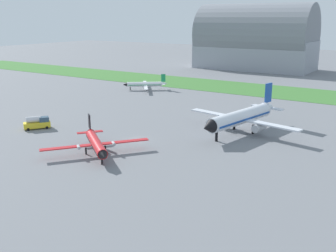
% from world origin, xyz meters
% --- Properties ---
extents(ground_plane, '(600.00, 600.00, 0.00)m').
position_xyz_m(ground_plane, '(0.00, 0.00, 0.00)').
color(ground_plane, slate).
extents(grass_taxiway_strip, '(360.00, 28.00, 0.08)m').
position_xyz_m(grass_taxiway_strip, '(0.00, 78.77, 0.04)').
color(grass_taxiway_strip, '#3D7533').
rests_on(grass_taxiway_strip, ground_plane).
extents(airplane_taxiing_turboprop, '(15.11, 17.00, 6.13)m').
position_xyz_m(airplane_taxiing_turboprop, '(-37.06, 54.78, 2.24)').
color(airplane_taxiing_turboprop, white).
rests_on(airplane_taxiing_turboprop, ground_plane).
extents(airplane_foreground_turboprop, '(16.54, 18.60, 6.73)m').
position_xyz_m(airplane_foreground_turboprop, '(-1.20, -12.46, 2.46)').
color(airplane_foreground_turboprop, red).
rests_on(airplane_foreground_turboprop, ground_plane).
extents(airplane_midfield_jet, '(30.51, 30.08, 10.85)m').
position_xyz_m(airplane_midfield_jet, '(17.89, 19.07, 3.91)').
color(airplane_midfield_jet, silver).
rests_on(airplane_midfield_jet, ground_plane).
extents(fuel_truck_near_gate, '(5.70, 6.70, 3.29)m').
position_xyz_m(fuel_truck_near_gate, '(-27.29, -5.89, 1.58)').
color(fuel_truck_near_gate, yellow).
rests_on(fuel_truck_near_gate, ground_plane).
extents(hangar_distant, '(61.94, 32.50, 34.76)m').
position_xyz_m(hangar_distant, '(-25.64, 141.46, 15.21)').
color(hangar_distant, '#9399A3').
rests_on(hangar_distant, ground_plane).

